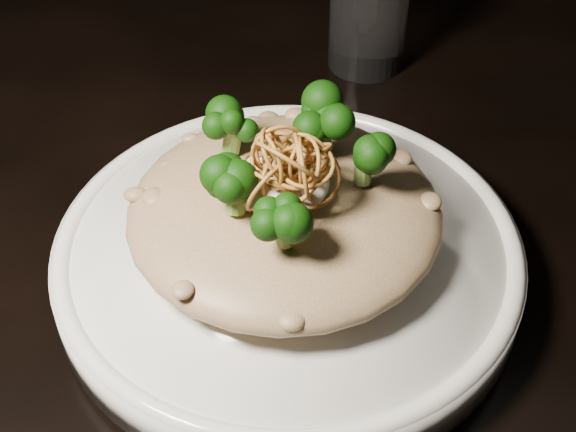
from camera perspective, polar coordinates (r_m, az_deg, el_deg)
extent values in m
cube|color=black|center=(0.60, -4.91, -2.78)|extent=(1.10, 0.80, 0.04)
cylinder|color=white|center=(0.54, 0.00, -3.00)|extent=(0.31, 0.31, 0.03)
ellipsoid|color=brown|center=(0.52, -0.25, 0.32)|extent=(0.21, 0.21, 0.05)
ellipsoid|color=white|center=(0.49, -0.51, 2.43)|extent=(0.06, 0.06, 0.02)
cylinder|color=silver|center=(0.74, 5.80, 14.81)|extent=(0.08, 0.08, 0.12)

